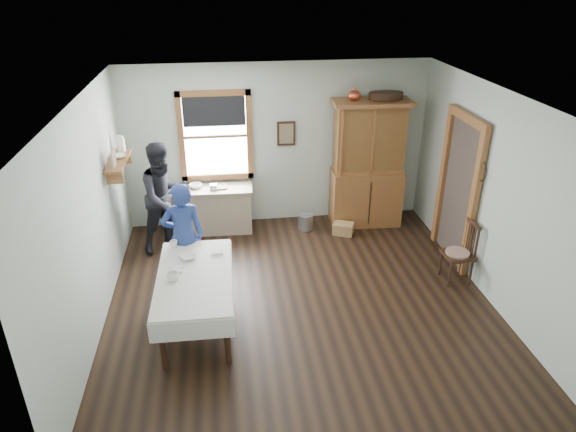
{
  "coord_description": "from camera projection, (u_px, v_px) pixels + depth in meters",
  "views": [
    {
      "loc": [
        -0.92,
        -5.6,
        4.02
      ],
      "look_at": [
        -0.12,
        0.3,
        1.11
      ],
      "focal_mm": 32.0,
      "sensor_mm": 36.0,
      "label": 1
    }
  ],
  "objects": [
    {
      "name": "framed_picture",
      "position": [
        286.0,
        134.0,
        8.39
      ],
      "size": [
        0.3,
        0.04,
        0.4
      ],
      "primitive_type": "cube",
      "color": "#341C12",
      "rests_on": "room"
    },
    {
      "name": "woman_blue",
      "position": [
        184.0,
        240.0,
        6.86
      ],
      "size": [
        0.57,
        0.42,
        1.42
      ],
      "primitive_type": "imported",
      "rotation": [
        0.0,
        0.0,
        3.3
      ],
      "color": "navy",
      "rests_on": "room"
    },
    {
      "name": "pail",
      "position": [
        306.0,
        222.0,
        8.65
      ],
      "size": [
        0.29,
        0.29,
        0.27
      ],
      "primitive_type": "cube",
      "rotation": [
        0.0,
        0.0,
        0.14
      ],
      "color": "#93959A",
      "rests_on": "room"
    },
    {
      "name": "rug_beater",
      "position": [
        483.0,
        162.0,
        6.67
      ],
      "size": [
        0.01,
        0.27,
        0.27
      ],
      "primitive_type": "torus",
      "rotation": [
        0.0,
        1.57,
        0.0
      ],
      "color": "black",
      "rests_on": "room"
    },
    {
      "name": "doorway",
      "position": [
        459.0,
        186.0,
        7.41
      ],
      "size": [
        0.09,
        1.14,
        2.22
      ],
      "color": "#40352E",
      "rests_on": "room"
    },
    {
      "name": "room",
      "position": [
        301.0,
        208.0,
        6.27
      ],
      "size": [
        5.01,
        5.01,
        2.7
      ],
      "color": "black",
      "rests_on": "ground"
    },
    {
      "name": "figure_dark",
      "position": [
        165.0,
        201.0,
        7.82
      ],
      "size": [
        0.98,
        0.94,
        1.59
      ],
      "primitive_type": "imported",
      "rotation": [
        0.0,
        0.0,
        0.64
      ],
      "color": "black",
      "rests_on": "room"
    },
    {
      "name": "dining_table",
      "position": [
        197.0,
        300.0,
        6.26
      ],
      "size": [
        0.95,
        1.76,
        0.7
      ],
      "primitive_type": "cube",
      "rotation": [
        0.0,
        0.0,
        -0.02
      ],
      "color": "silver",
      "rests_on": "room"
    },
    {
      "name": "wicker_basket",
      "position": [
        343.0,
        229.0,
        8.51
      ],
      "size": [
        0.39,
        0.34,
        0.19
      ],
      "primitive_type": "cube",
      "rotation": [
        0.0,
        0.0,
        -0.42
      ],
      "color": "tan",
      "rests_on": "room"
    },
    {
      "name": "counter_bowl",
      "position": [
        196.0,
        186.0,
        8.34
      ],
      "size": [
        0.27,
        0.27,
        0.07
      ],
      "primitive_type": "imported",
      "rotation": [
        0.0,
        0.0,
        0.39
      ],
      "color": "white",
      "rests_on": "work_counter"
    },
    {
      "name": "table_cup_a",
      "position": [
        173.0,
        277.0,
        5.99
      ],
      "size": [
        0.16,
        0.16,
        0.11
      ],
      "primitive_type": "imported",
      "rotation": [
        0.0,
        0.0,
        -0.24
      ],
      "color": "white",
      "rests_on": "dining_table"
    },
    {
      "name": "spindle_chair",
      "position": [
        458.0,
        252.0,
        7.1
      ],
      "size": [
        0.44,
        0.44,
        0.91
      ],
      "primitive_type": "cube",
      "rotation": [
        0.0,
        0.0,
        0.05
      ],
      "color": "#341C12",
      "rests_on": "room"
    },
    {
      "name": "wall_shelf",
      "position": [
        119.0,
        158.0,
        7.25
      ],
      "size": [
        0.24,
        1.0,
        0.44
      ],
      "color": "#9C6530",
      "rests_on": "room"
    },
    {
      "name": "china_hutch",
      "position": [
        368.0,
        164.0,
        8.48
      ],
      "size": [
        1.28,
        0.65,
        2.13
      ],
      "primitive_type": "cube",
      "rotation": [
        0.0,
        0.0,
        -0.05
      ],
      "color": "#9C6530",
      "rests_on": "room"
    },
    {
      "name": "table_cup_b",
      "position": [
        174.0,
        244.0,
        6.7
      ],
      "size": [
        0.13,
        0.13,
        0.09
      ],
      "primitive_type": "imported",
      "rotation": [
        0.0,
        0.0,
        0.35
      ],
      "color": "white",
      "rests_on": "dining_table"
    },
    {
      "name": "shelf_bowl",
      "position": [
        118.0,
        156.0,
        7.25
      ],
      "size": [
        0.22,
        0.22,
        0.05
      ],
      "primitive_type": "imported",
      "color": "white",
      "rests_on": "wall_shelf"
    },
    {
      "name": "window",
      "position": [
        215.0,
        131.0,
        8.22
      ],
      "size": [
        1.18,
        0.07,
        1.48
      ],
      "color": "white",
      "rests_on": "room"
    },
    {
      "name": "counter_book",
      "position": [
        215.0,
        187.0,
        8.35
      ],
      "size": [
        0.19,
        0.25,
        0.02
      ],
      "primitive_type": "imported",
      "rotation": [
        0.0,
        0.0,
        0.12
      ],
      "color": "#74684D",
      "rests_on": "work_counter"
    },
    {
      "name": "table_bowl",
      "position": [
        188.0,
        257.0,
        6.45
      ],
      "size": [
        0.3,
        0.3,
        0.06
      ],
      "primitive_type": "imported",
      "rotation": [
        0.0,
        0.0,
        0.4
      ],
      "color": "white",
      "rests_on": "dining_table"
    },
    {
      "name": "work_counter",
      "position": [
        212.0,
        209.0,
        8.51
      ],
      "size": [
        1.36,
        0.55,
        0.77
      ],
      "primitive_type": "cube",
      "rotation": [
        0.0,
        0.0,
        -0.03
      ],
      "color": "tan",
      "rests_on": "room"
    }
  ]
}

